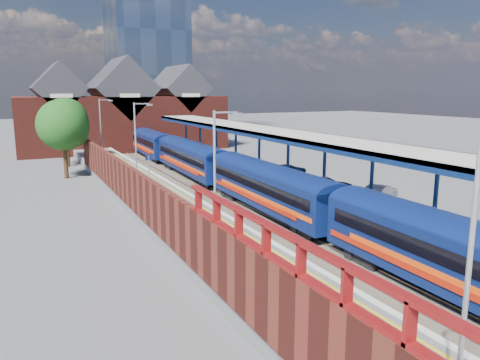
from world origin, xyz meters
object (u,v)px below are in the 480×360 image
object	(u,v)px
lamp_post_b	(217,174)
platform_sign	(149,165)
lamp_post_d	(102,127)
parked_car_dark	(326,185)
parked_car_red	(417,213)
train	(225,169)
lamp_post_a	(472,277)
lamp_post_c	(137,141)
parked_car_blue	(288,170)
parked_car_silver	(380,193)

from	to	relation	value
lamp_post_b	platform_sign	xyz separation A→B (m)	(1.36, 18.00, -2.30)
lamp_post_d	parked_car_dark	distance (m)	26.80
lamp_post_d	parked_car_red	world-z (taller)	lamp_post_d
train	parked_car_red	bearing A→B (deg)	-73.59
lamp_post_d	parked_car_dark	world-z (taller)	lamp_post_d
lamp_post_a	parked_car_dark	xyz separation A→B (m)	(12.89, 22.74, -3.34)
lamp_post_a	lamp_post_c	distance (m)	30.00
lamp_post_a	parked_car_red	size ratio (longest dim) A/B	1.96
lamp_post_a	platform_sign	xyz separation A→B (m)	(1.36, 32.00, -2.30)
train	parked_car_blue	size ratio (longest dim) A/B	17.01
lamp_post_c	lamp_post_a	bearing A→B (deg)	-90.00
parked_car_silver	parked_car_blue	bearing A→B (deg)	-22.97
parked_car_red	train	bearing A→B (deg)	10.61
parked_car_red	parked_car_blue	distance (m)	17.19
train	lamp_post_d	xyz separation A→B (m)	(-7.86, 15.17, 2.87)
lamp_post_a	parked_car_blue	world-z (taller)	lamp_post_a
train	lamp_post_d	world-z (taller)	lamp_post_d
lamp_post_d	parked_car_dark	bearing A→B (deg)	-61.01
lamp_post_b	parked_car_dark	bearing A→B (deg)	34.14
platform_sign	parked_car_silver	distance (m)	18.77
parked_car_red	lamp_post_b	bearing A→B (deg)	82.48
lamp_post_b	lamp_post_d	world-z (taller)	same
lamp_post_c	parked_car_red	distance (m)	21.15
parked_car_silver	parked_car_dark	bearing A→B (deg)	2.47
lamp_post_c	parked_car_blue	xyz separation A→B (m)	(14.36, 0.75, -3.45)
train	parked_car_silver	xyz separation A→B (m)	(7.01, -11.82, -0.49)
lamp_post_c	platform_sign	size ratio (longest dim) A/B	2.80
train	lamp_post_a	bearing A→B (deg)	-104.30
lamp_post_d	platform_sign	distance (m)	14.25
lamp_post_d	platform_sign	world-z (taller)	lamp_post_d
parked_car_red	parked_car_blue	size ratio (longest dim) A/B	0.92
lamp_post_d	parked_car_silver	distance (m)	31.00
lamp_post_c	platform_sign	xyz separation A→B (m)	(1.36, 2.00, -2.30)
parked_car_red	parked_car_blue	bearing A→B (deg)	-10.59
parked_car_silver	lamp_post_c	bearing A→B (deg)	28.10
lamp_post_c	parked_car_red	size ratio (longest dim) A/B	1.96
lamp_post_d	parked_car_blue	world-z (taller)	lamp_post_d
lamp_post_a	lamp_post_d	size ratio (longest dim) A/B	1.00
lamp_post_c	parked_car_blue	world-z (taller)	lamp_post_c
train	parked_car_blue	xyz separation A→B (m)	(6.51, -0.08, -0.58)
platform_sign	parked_car_silver	size ratio (longest dim) A/B	0.66
platform_sign	train	bearing A→B (deg)	-10.23
lamp_post_b	lamp_post_c	world-z (taller)	same
lamp_post_d	parked_car_red	size ratio (longest dim) A/B	1.96
parked_car_red	parked_car_silver	bearing A→B (deg)	-25.54
lamp_post_b	lamp_post_c	distance (m)	16.00
platform_sign	parked_car_dark	bearing A→B (deg)	-38.79
lamp_post_d	parked_car_dark	xyz separation A→B (m)	(12.89, -23.26, -3.34)
lamp_post_b	parked_car_dark	xyz separation A→B (m)	(12.89, 8.74, -3.34)
platform_sign	parked_car_silver	bearing A→B (deg)	-43.91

